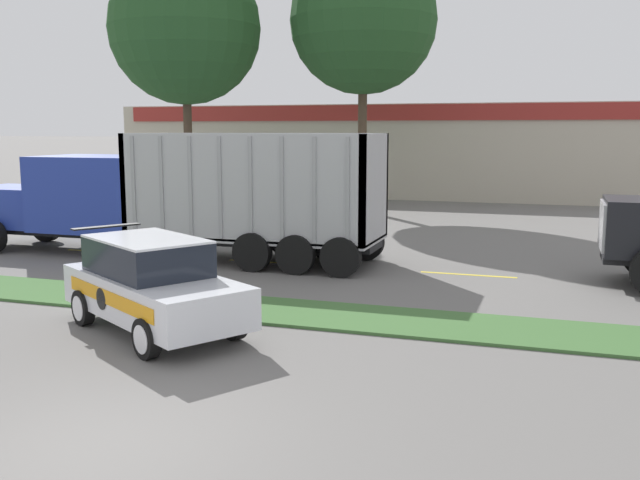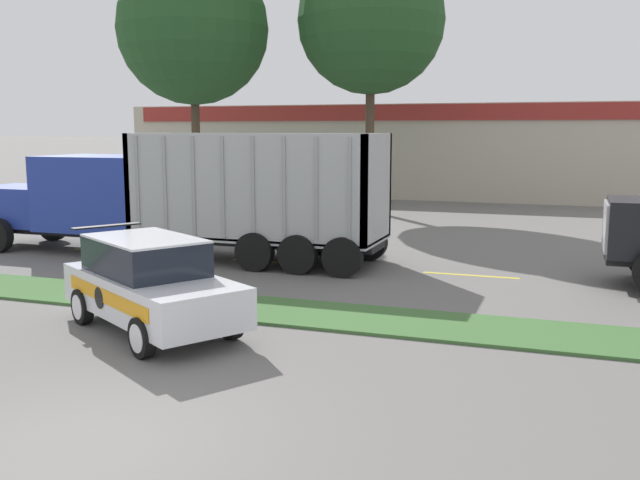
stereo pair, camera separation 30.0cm
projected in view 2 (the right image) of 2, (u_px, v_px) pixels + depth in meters
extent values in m
plane|color=slate|center=(81.00, 451.00, 8.13)|extent=(600.00, 600.00, 0.00)
cube|color=#3D6633|center=(291.00, 312.00, 14.16)|extent=(120.00, 1.96, 0.06)
cube|color=yellow|center=(108.00, 251.00, 21.43)|extent=(2.40, 0.14, 0.01)
cube|color=yellow|center=(273.00, 262.00, 19.64)|extent=(2.40, 0.14, 0.01)
cube|color=yellow|center=(471.00, 275.00, 17.86)|extent=(2.40, 0.14, 0.01)
cube|color=black|center=(167.00, 235.00, 20.57)|extent=(12.63, 1.37, 0.18)
cube|color=#23389E|center=(25.00, 205.00, 22.13)|extent=(2.51, 2.04, 1.20)
cube|color=#23389E|center=(102.00, 193.00, 21.10)|extent=(3.28, 2.48, 2.17)
cube|color=black|center=(56.00, 178.00, 21.59)|extent=(0.04, 2.11, 0.98)
cylinder|color=silver|center=(136.00, 169.00, 19.66)|extent=(0.14, 0.14, 1.52)
cube|color=#ADADB2|center=(259.00, 235.00, 19.59)|extent=(6.83, 2.48, 0.12)
cube|color=#ADADB2|center=(152.00, 182.00, 20.48)|extent=(0.16, 2.48, 2.78)
cube|color=#ADADB2|center=(377.00, 188.00, 18.28)|extent=(0.16, 2.48, 2.78)
cube|color=#ADADB2|center=(239.00, 188.00, 18.30)|extent=(6.83, 0.16, 2.78)
cube|color=#ADADB2|center=(275.00, 182.00, 20.46)|extent=(6.83, 0.16, 2.78)
cube|color=#99999E|center=(137.00, 185.00, 19.19)|extent=(0.10, 0.04, 2.64)
cube|color=#99999E|center=(165.00, 186.00, 18.91)|extent=(0.10, 0.04, 2.64)
cube|color=#99999E|center=(193.00, 187.00, 18.63)|extent=(0.10, 0.04, 2.64)
cube|color=#99999E|center=(222.00, 188.00, 18.34)|extent=(0.10, 0.04, 2.64)
cube|color=#99999E|center=(253.00, 189.00, 18.06)|extent=(0.10, 0.04, 2.64)
cube|color=#99999E|center=(284.00, 190.00, 17.78)|extent=(0.10, 0.04, 2.64)
cube|color=#99999E|center=(316.00, 191.00, 17.50)|extent=(0.10, 0.04, 2.64)
cube|color=#99999E|center=(349.00, 192.00, 17.22)|extent=(0.10, 0.04, 2.64)
cylinder|color=black|center=(53.00, 225.00, 23.39)|extent=(1.01, 0.30, 1.01)
cylinder|color=black|center=(342.00, 257.00, 17.56)|extent=(1.01, 0.30, 1.01)
cylinder|color=black|center=(369.00, 243.00, 19.84)|extent=(1.01, 0.30, 1.01)
cylinder|color=black|center=(298.00, 254.00, 17.96)|extent=(1.01, 0.30, 1.01)
cylinder|color=black|center=(329.00, 240.00, 20.23)|extent=(1.01, 0.30, 1.01)
cylinder|color=black|center=(255.00, 252.00, 18.35)|extent=(1.01, 0.30, 1.01)
cylinder|color=black|center=(290.00, 238.00, 20.62)|extent=(1.01, 0.30, 1.01)
cube|color=#B7B7BC|center=(605.00, 226.00, 16.67)|extent=(0.06, 1.73, 1.10)
cube|color=silver|center=(153.00, 294.00, 12.84)|extent=(4.46, 3.66, 0.71)
cube|color=black|center=(145.00, 256.00, 12.93)|extent=(2.75, 2.50, 0.61)
cube|color=silver|center=(145.00, 238.00, 12.88)|extent=(2.75, 2.50, 0.04)
cube|color=black|center=(106.00, 226.00, 14.21)|extent=(0.89, 1.28, 0.03)
cube|color=orange|center=(106.00, 297.00, 12.29)|extent=(2.85, 1.77, 0.25)
cylinder|color=black|center=(99.00, 298.00, 12.54)|extent=(0.34, 0.21, 0.39)
cylinder|color=black|center=(142.00, 337.00, 11.39)|extent=(0.68, 0.52, 0.67)
cylinder|color=silver|center=(136.00, 339.00, 11.32)|extent=(0.41, 0.26, 0.47)
cylinder|color=black|center=(230.00, 320.00, 12.40)|extent=(0.68, 0.52, 0.67)
cylinder|color=silver|center=(235.00, 319.00, 12.47)|extent=(0.41, 0.26, 0.47)
cylinder|color=black|center=(82.00, 306.00, 13.38)|extent=(0.68, 0.52, 0.67)
cylinder|color=silver|center=(77.00, 307.00, 13.32)|extent=(0.41, 0.26, 0.47)
cylinder|color=black|center=(162.00, 294.00, 14.40)|extent=(0.68, 0.52, 0.67)
cylinder|color=silver|center=(167.00, 293.00, 14.46)|extent=(0.41, 0.26, 0.47)
cube|color=black|center=(228.00, 307.00, 14.65)|extent=(0.39, 0.39, 0.03)
cone|color=#EA5B14|center=(228.00, 295.00, 14.61)|extent=(0.30, 0.30, 0.45)
cylinder|color=white|center=(228.00, 293.00, 14.60)|extent=(0.17, 0.17, 0.05)
cube|color=#BCB29E|center=(396.00, 149.00, 42.65)|extent=(28.50, 12.00, 4.92)
cube|color=maroon|center=(370.00, 113.00, 36.70)|extent=(27.08, 0.10, 0.80)
cylinder|color=#473828|center=(370.00, 137.00, 31.31)|extent=(0.39, 0.39, 6.54)
sphere|color=#234C23|center=(371.00, 19.00, 30.53)|extent=(6.36, 6.36, 6.36)
cylinder|color=#473828|center=(196.00, 142.00, 31.52)|extent=(0.38, 0.38, 6.15)
sphere|color=#234C23|center=(193.00, 28.00, 30.77)|extent=(6.56, 6.56, 6.56)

